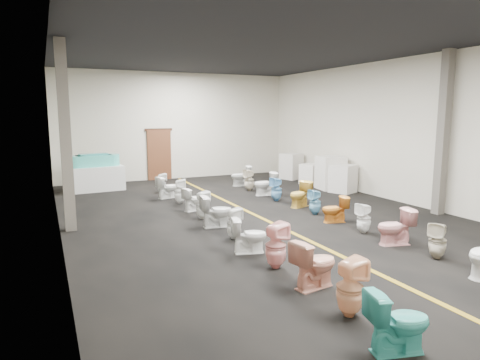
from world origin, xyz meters
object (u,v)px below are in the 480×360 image
(toilet_left_9, at_px, (180,191))
(appliance_crate_b, at_px, (331,173))
(toilet_right_4, at_px, (364,218))
(toilet_right_11, at_px, (241,176))
(toilet_right_2, at_px, (438,240))
(toilet_right_3, at_px, (395,227))
(appliance_crate_d, at_px, (291,166))
(toilet_left_3, at_px, (276,246))
(bathtub, at_px, (94,161))
(toilet_right_5, at_px, (335,209))
(toilet_left_8, at_px, (194,199))
(toilet_left_10, at_px, (168,187))
(toilet_right_6, at_px, (315,202))
(appliance_crate_c, at_px, (311,174))
(toilet_left_1, at_px, (350,287))
(toilet_right_7, at_px, (300,194))
(toilet_left_7, at_px, (202,205))
(toilet_right_8, at_px, (276,189))
(appliance_crate_a, at_px, (343,179))
(toilet_right_9, at_px, (265,184))
(toilet_right_10, at_px, (249,180))
(toilet_left_5, at_px, (234,223))
(display_table, at_px, (95,178))
(toilet_left_2, at_px, (315,264))
(toilet_left_6, at_px, (216,211))
(toilet_left_11, at_px, (162,183))

(toilet_left_9, bearing_deg, appliance_crate_b, -74.77)
(toilet_right_4, distance_m, toilet_right_11, 7.21)
(toilet_right_2, bearing_deg, toilet_right_3, 160.91)
(toilet_left_9, relative_size, toilet_right_11, 0.98)
(toilet_right_2, bearing_deg, appliance_crate_d, 140.73)
(toilet_right_4, bearing_deg, toilet_left_3, -73.50)
(bathtub, distance_m, toilet_right_5, 9.07)
(toilet_right_5, bearing_deg, toilet_right_4, 13.46)
(toilet_left_8, bearing_deg, toilet_right_5, -148.58)
(bathtub, distance_m, toilet_left_10, 3.31)
(bathtub, relative_size, toilet_right_3, 2.34)
(toilet_right_6, bearing_deg, appliance_crate_c, 146.53)
(toilet_left_1, distance_m, toilet_right_7, 7.02)
(appliance_crate_d, bearing_deg, toilet_left_7, -139.24)
(toilet_left_7, relative_size, toilet_right_8, 0.98)
(bathtub, bearing_deg, toilet_right_8, -49.97)
(toilet_left_3, relative_size, toilet_right_7, 1.10)
(toilet_left_3, relative_size, toilet_left_8, 1.26)
(toilet_left_8, bearing_deg, toilet_left_1, 164.50)
(appliance_crate_a, relative_size, appliance_crate_c, 1.24)
(toilet_left_7, xyz_separation_m, toilet_right_9, (3.09, 2.22, 0.02))
(appliance_crate_a, relative_size, toilet_right_10, 1.25)
(toilet_left_5, bearing_deg, toilet_right_11, -28.31)
(toilet_right_5, relative_size, toilet_right_11, 0.86)
(toilet_left_9, height_order, toilet_left_10, toilet_left_9)
(toilet_right_6, distance_m, toilet_right_9, 3.06)
(toilet_left_5, xyz_separation_m, toilet_right_6, (3.01, 1.20, -0.00))
(toilet_left_8, relative_size, toilet_right_7, 0.88)
(appliance_crate_b, xyz_separation_m, toilet_right_2, (-2.81, -7.20, -0.25))
(toilet_left_9, bearing_deg, toilet_right_9, -75.04)
(toilet_left_5, bearing_deg, display_table, 13.41)
(display_table, bearing_deg, toilet_right_3, -61.84)
(toilet_left_2, bearing_deg, toilet_left_6, -8.50)
(toilet_right_7, distance_m, toilet_right_8, 1.09)
(toilet_left_11, bearing_deg, toilet_left_8, -177.68)
(appliance_crate_d, relative_size, toilet_left_7, 1.44)
(toilet_left_7, relative_size, toilet_right_11, 0.96)
(toilet_left_8, bearing_deg, bathtub, 11.16)
(toilet_right_2, xyz_separation_m, toilet_right_11, (0.08, 9.22, 0.03))
(appliance_crate_c, relative_size, toilet_right_6, 1.13)
(toilet_left_6, xyz_separation_m, toilet_right_6, (2.99, 0.07, -0.04))
(appliance_crate_d, bearing_deg, toilet_right_10, -147.97)
(appliance_crate_c, distance_m, toilet_right_7, 4.34)
(appliance_crate_a, distance_m, toilet_left_5, 6.88)
(appliance_crate_a, xyz_separation_m, toilet_left_9, (-5.85, 0.60, -0.11))
(toilet_left_1, distance_m, toilet_left_8, 7.12)
(toilet_left_5, distance_m, toilet_right_7, 3.84)
(toilet_left_5, xyz_separation_m, toilet_right_10, (2.96, 5.30, 0.04))
(toilet_right_4, xyz_separation_m, toilet_right_10, (-0.02, 6.14, 0.04))
(display_table, bearing_deg, appliance_crate_b, -22.88)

